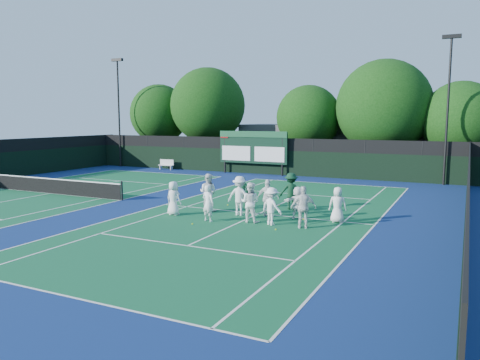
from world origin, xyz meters
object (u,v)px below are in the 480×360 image
at_px(bench, 166,164).
at_px(scoreboard, 253,148).
at_px(tennis_net, 50,186).
at_px(coach_left, 243,192).

bearing_deg(bench, scoreboard, 1.49).
xyz_separation_m(scoreboard, bench, (-8.44, -0.22, -1.70)).
height_order(scoreboard, tennis_net, scoreboard).
relative_size(scoreboard, coach_left, 3.78).
bearing_deg(tennis_net, coach_left, 5.54).
bearing_deg(tennis_net, bench, 95.78).
xyz_separation_m(tennis_net, bench, (-1.45, 14.37, -0.00)).
xyz_separation_m(scoreboard, coach_left, (5.55, -13.37, -1.40)).
distance_m(bench, coach_left, 19.20).
height_order(tennis_net, bench, tennis_net).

